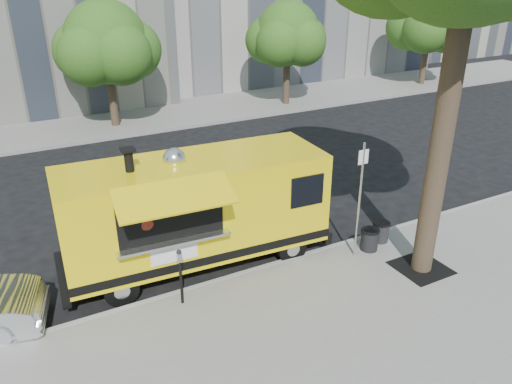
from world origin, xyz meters
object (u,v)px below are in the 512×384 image
at_px(far_tree_b, 106,42).
at_px(sign_post, 360,194).
at_px(trash_bin_left, 370,239).
at_px(far_tree_d, 430,20).
at_px(far_tree_c, 288,34).
at_px(parking_meter, 180,270).
at_px(food_truck, 195,209).
at_px(trash_bin_right, 381,231).

height_order(far_tree_b, sign_post, far_tree_b).
bearing_deg(trash_bin_left, far_tree_b, 102.12).
bearing_deg(far_tree_d, far_tree_c, -178.85).
bearing_deg(parking_meter, food_truck, 57.58).
bearing_deg(trash_bin_right, parking_meter, -179.49).
height_order(far_tree_b, trash_bin_right, far_tree_b).
height_order(far_tree_b, food_truck, far_tree_b).
height_order(far_tree_c, far_tree_d, far_tree_d).
relative_size(far_tree_b, sign_post, 1.83).
relative_size(food_truck, trash_bin_right, 12.13).
bearing_deg(trash_bin_left, parking_meter, 178.22).
height_order(far_tree_b, trash_bin_left, far_tree_b).
distance_m(far_tree_c, trash_bin_left, 15.47).
distance_m(far_tree_d, trash_bin_left, 21.57).
bearing_deg(far_tree_c, sign_post, -114.81).
bearing_deg(far_tree_d, trash_bin_right, -137.93).
bearing_deg(far_tree_c, trash_bin_right, -111.51).
height_order(parking_meter, trash_bin_left, parking_meter).
bearing_deg(far_tree_b, far_tree_c, -1.91).
distance_m(far_tree_c, sign_post, 15.48).
bearing_deg(far_tree_d, food_truck, -148.19).
distance_m(far_tree_d, food_truck, 23.69).
distance_m(sign_post, trash_bin_left, 1.48).
bearing_deg(sign_post, trash_bin_right, 13.39).
relative_size(food_truck, trash_bin_left, 11.65).
height_order(parking_meter, food_truck, food_truck).
xyz_separation_m(far_tree_b, food_truck, (-1.03, -12.53, -2.31)).
relative_size(far_tree_d, sign_post, 1.88).
xyz_separation_m(far_tree_c, trash_bin_left, (-5.95, -13.91, -3.26)).
bearing_deg(sign_post, food_truck, 154.32).
xyz_separation_m(far_tree_b, trash_bin_left, (3.05, -14.21, -3.37)).
height_order(sign_post, trash_bin_left, sign_post).
height_order(far_tree_d, trash_bin_right, far_tree_d).
bearing_deg(trash_bin_left, far_tree_d, 41.49).
relative_size(far_tree_c, sign_post, 1.74).
xyz_separation_m(far_tree_c, far_tree_d, (10.00, 0.20, 0.17)).
height_order(parking_meter, trash_bin_right, parking_meter).
relative_size(parking_meter, food_truck, 0.20).
bearing_deg(trash_bin_right, food_truck, 162.37).
distance_m(far_tree_b, sign_post, 14.61).
height_order(far_tree_b, parking_meter, far_tree_b).
height_order(trash_bin_left, trash_bin_right, trash_bin_left).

